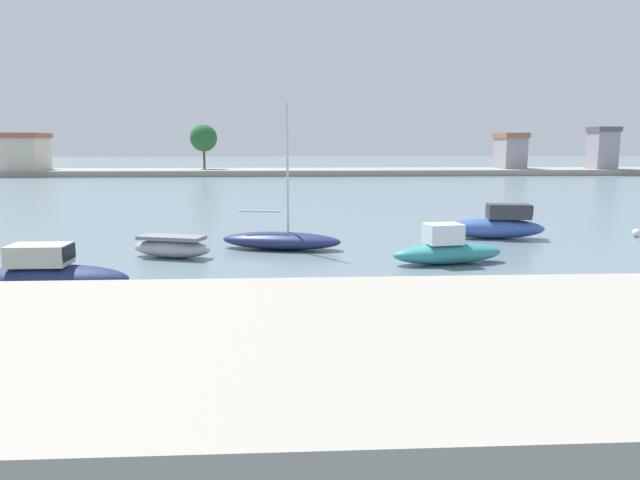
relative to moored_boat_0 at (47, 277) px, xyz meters
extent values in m
plane|color=slate|center=(14.37, -2.28, -0.56)|extent=(400.00, 400.00, 0.00)
ellipsoid|color=navy|center=(0.02, 0.00, -0.11)|extent=(4.77, 1.69, 0.91)
cube|color=#BCB2A3|center=(-0.18, 0.00, 0.66)|extent=(1.70, 1.08, 0.62)
cube|color=black|center=(0.67, 0.00, 0.72)|extent=(0.09, 0.96, 0.44)
ellipsoid|color=#9E9EA3|center=(2.57, 5.79, -0.20)|extent=(3.47, 2.08, 0.72)
cube|color=slate|center=(2.57, 5.79, 0.24)|extent=(2.79, 1.71, 0.15)
ellipsoid|color=navy|center=(6.90, 7.42, -0.19)|extent=(5.42, 2.77, 0.74)
cylinder|color=silver|center=(7.20, 7.35, 2.89)|extent=(0.10, 0.10, 5.42)
cylinder|color=#B7B7BC|center=(5.98, 7.63, 1.06)|extent=(1.85, 0.51, 0.08)
ellipsoid|color=teal|center=(13.20, 3.97, -0.17)|extent=(4.51, 2.05, 0.77)
cube|color=silver|center=(12.99, 3.93, 0.59)|extent=(1.47, 1.21, 0.75)
cube|color=black|center=(13.64, 4.04, 0.66)|extent=(0.23, 0.90, 0.52)
ellipsoid|color=#3856A8|center=(16.99, 9.86, -0.09)|extent=(4.99, 2.07, 0.95)
cube|color=#333338|center=(17.69, 9.76, 0.74)|extent=(2.09, 1.28, 0.70)
cube|color=black|center=(18.66, 9.63, 0.81)|extent=(0.21, 0.92, 0.49)
sphere|color=white|center=(24.11, 9.85, -0.37)|extent=(0.39, 0.39, 0.39)
sphere|color=yellow|center=(13.56, 0.19, -0.40)|extent=(0.33, 0.33, 0.33)
cube|color=gray|center=(14.37, 69.57, -0.14)|extent=(129.05, 10.54, 0.84)
cube|color=beige|center=(-29.85, 68.96, 2.51)|extent=(5.29, 5.82, 4.47)
cube|color=#995B42|center=(-29.85, 68.96, 5.09)|extent=(5.82, 6.41, 0.70)
cube|color=#99939E|center=(40.71, 70.36, 2.55)|extent=(3.26, 5.62, 4.55)
cube|color=#995B42|center=(40.71, 70.36, 5.17)|extent=(3.58, 6.19, 0.70)
cube|color=#99939E|center=(53.72, 68.05, 2.98)|extent=(3.16, 3.63, 5.41)
cube|color=#565156|center=(53.72, 68.05, 6.04)|extent=(3.48, 3.99, 0.70)
cylinder|color=brown|center=(-4.93, 70.87, 1.74)|extent=(0.36, 0.36, 2.92)
sphere|color=#235B2D|center=(-4.93, 70.87, 4.78)|extent=(3.95, 3.95, 3.95)
camera|label=1|loc=(7.16, -17.64, 3.90)|focal=33.22mm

